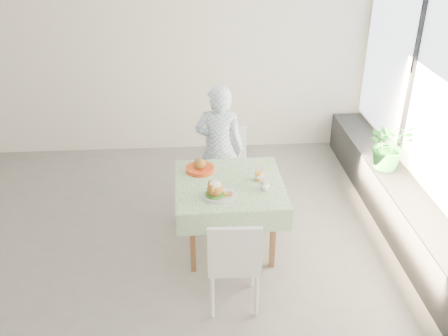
{
  "coord_description": "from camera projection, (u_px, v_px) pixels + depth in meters",
  "views": [
    {
      "loc": [
        0.59,
        -4.09,
        3.15
      ],
      "look_at": [
        0.89,
        0.16,
        0.88
      ],
      "focal_mm": 40.0,
      "sensor_mm": 36.0,
      "label": 1
    }
  ],
  "objects": [
    {
      "name": "floor",
      "position": [
        137.0,
        255.0,
        5.05
      ],
      "size": [
        6.0,
        6.0,
        0.0
      ],
      "primitive_type": "plane",
      "color": "slate",
      "rests_on": "ground"
    },
    {
      "name": "wall_back",
      "position": [
        145.0,
        53.0,
        6.59
      ],
      "size": [
        6.0,
        0.02,
        2.8
      ],
      "primitive_type": "cube",
      "color": "white",
      "rests_on": "ground"
    },
    {
      "name": "window_ledge",
      "position": [
        411.0,
        223.0,
        5.1
      ],
      "size": [
        0.4,
        4.8,
        0.5
      ],
      "primitive_type": "cube",
      "color": "black",
      "rests_on": "ground"
    },
    {
      "name": "cafe_table",
      "position": [
        229.0,
        207.0,
        4.98
      ],
      "size": [
        1.05,
        1.05,
        0.74
      ],
      "color": "brown",
      "rests_on": "ground"
    },
    {
      "name": "chair_far",
      "position": [
        222.0,
        186.0,
        5.68
      ],
      "size": [
        0.57,
        0.57,
        0.97
      ],
      "color": "white",
      "rests_on": "ground"
    },
    {
      "name": "chair_near",
      "position": [
        233.0,
        277.0,
        4.32
      ],
      "size": [
        0.45,
        0.45,
        0.92
      ],
      "color": "white",
      "rests_on": "ground"
    },
    {
      "name": "diner",
      "position": [
        220.0,
        149.0,
        5.51
      ],
      "size": [
        0.6,
        0.46,
        1.49
      ],
      "primitive_type": "imported",
      "rotation": [
        0.0,
        0.0,
        2.94
      ],
      "color": "#86ABD6",
      "rests_on": "ground"
    },
    {
      "name": "main_dish",
      "position": [
        217.0,
        192.0,
        4.6
      ],
      "size": [
        0.32,
        0.32,
        0.17
      ],
      "color": "white",
      "rests_on": "cafe_table"
    },
    {
      "name": "juice_cup_orange",
      "position": [
        259.0,
        175.0,
        4.87
      ],
      "size": [
        0.09,
        0.09,
        0.26
      ],
      "color": "white",
      "rests_on": "cafe_table"
    },
    {
      "name": "juice_cup_lemonade",
      "position": [
        265.0,
        184.0,
        4.71
      ],
      "size": [
        0.09,
        0.09,
        0.25
      ],
      "color": "white",
      "rests_on": "cafe_table"
    },
    {
      "name": "second_dish",
      "position": [
        200.0,
        168.0,
        5.04
      ],
      "size": [
        0.29,
        0.29,
        0.14
      ],
      "color": "#B33612",
      "rests_on": "cafe_table"
    },
    {
      "name": "potted_plant",
      "position": [
        390.0,
        145.0,
        5.51
      ],
      "size": [
        0.53,
        0.47,
        0.57
      ],
      "primitive_type": "imported",
      "rotation": [
        0.0,
        0.0,
        0.04
      ],
      "color": "#28792A",
      "rests_on": "window_ledge"
    }
  ]
}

